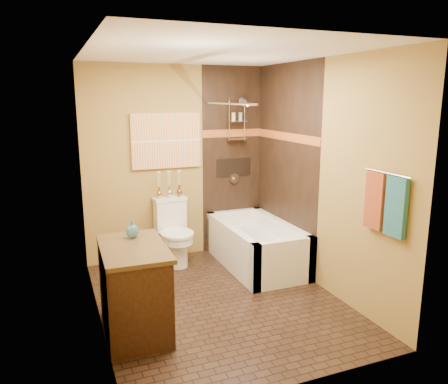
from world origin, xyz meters
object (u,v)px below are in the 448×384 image
sunset_painting (166,141)px  toilet (174,232)px  bathtub (256,248)px  vanity (134,289)px

sunset_painting → toilet: size_ratio=1.09×
toilet → bathtub: bearing=-30.1°
sunset_painting → toilet: sunset_painting is taller
bathtub → vanity: size_ratio=1.61×
sunset_painting → toilet: bearing=-90.0°
bathtub → vanity: bearing=-148.9°
vanity → toilet: bearing=63.8°
bathtub → toilet: (-0.94, 0.45, 0.20)m
sunset_painting → bathtub: bearing=-37.7°
toilet → vanity: toilet is taller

